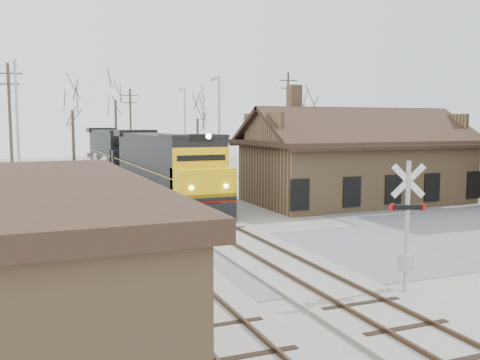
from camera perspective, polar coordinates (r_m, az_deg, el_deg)
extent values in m
plane|color=#A7A297|center=(21.39, 3.51, -8.43)|extent=(140.00, 140.00, 0.00)
cube|color=slate|center=(21.39, 3.52, -8.39)|extent=(60.00, 9.00, 0.03)
cube|color=#A7A297|center=(35.24, -7.08, -2.61)|extent=(3.40, 90.00, 0.12)
cube|color=#473323|center=(35.05, -8.22, -2.49)|extent=(0.08, 90.00, 0.14)
cube|color=#473323|center=(35.41, -5.96, -2.37)|extent=(0.08, 90.00, 0.14)
cube|color=#A7A297|center=(34.37, -14.35, -2.97)|extent=(3.40, 90.00, 0.12)
cube|color=#473323|center=(34.27, -15.55, -2.85)|extent=(0.08, 90.00, 0.14)
cube|color=#473323|center=(34.46, -13.18, -2.74)|extent=(0.08, 90.00, 0.14)
cube|color=olive|center=(37.30, 12.24, 0.78)|extent=(14.00, 8.00, 4.00)
cube|color=black|center=(37.17, 12.31, 4.00)|extent=(15.20, 9.20, 0.30)
cube|color=black|center=(35.28, 14.47, 5.47)|extent=(15.00, 4.71, 2.66)
cube|color=black|center=(39.07, 10.44, 5.60)|extent=(15.00, 4.71, 2.66)
cube|color=olive|center=(36.40, 5.80, 8.32)|extent=(0.80, 0.80, 2.20)
cube|color=black|center=(31.88, -5.49, -2.55)|extent=(2.66, 4.26, 1.06)
cube|color=black|center=(45.22, -10.51, -0.08)|extent=(2.66, 4.26, 1.06)
cube|color=black|center=(38.41, -8.45, 0.16)|extent=(3.19, 21.30, 0.37)
cube|color=maroon|center=(38.44, -8.45, -0.19)|extent=(3.21, 21.30, 0.13)
cube|color=black|center=(39.57, -8.95, 2.72)|extent=(2.77, 15.44, 2.98)
cube|color=black|center=(30.69, -5.02, 1.82)|extent=(3.19, 2.98, 2.98)
cube|color=yellow|center=(29.06, -3.96, -0.20)|extent=(3.19, 1.92, 1.49)
cube|color=black|center=(28.28, -3.26, -3.64)|extent=(2.98, 0.25, 1.06)
cylinder|color=#FFF2CC|center=(27.96, -3.37, 4.69)|extent=(0.30, 0.10, 0.30)
cube|color=black|center=(53.00, -12.24, 0.78)|extent=(2.66, 4.26, 1.06)
cube|color=black|center=(66.64, -14.29, 1.79)|extent=(2.66, 4.26, 1.06)
cube|color=black|center=(59.75, -13.40, 2.15)|extent=(3.19, 21.30, 0.37)
cube|color=maroon|center=(59.76, -13.39, 1.93)|extent=(3.21, 21.30, 0.13)
cube|color=black|center=(60.98, -13.63, 3.78)|extent=(2.77, 15.44, 2.98)
cube|color=black|center=(51.89, -12.12, 3.44)|extent=(3.19, 2.98, 2.98)
cube|color=black|center=(50.16, -11.74, 2.33)|extent=(3.19, 1.92, 1.49)
cube|color=black|center=(49.25, -11.47, 0.40)|extent=(2.98, 0.25, 1.06)
cylinder|color=#A5A8AD|center=(17.80, 17.37, -4.78)|extent=(0.15, 0.15, 4.18)
cube|color=silver|center=(17.59, 17.52, -0.09)|extent=(1.04, 0.40, 1.09)
cube|color=silver|center=(17.59, 17.52, -0.09)|extent=(1.04, 0.40, 1.09)
cube|color=black|center=(17.70, 17.43, -2.78)|extent=(0.94, 0.45, 0.16)
cylinder|color=#B20C0C|center=(17.54, 15.99, -2.82)|extent=(0.26, 0.16, 0.25)
cylinder|color=#B20C0C|center=(17.86, 18.85, -2.75)|extent=(0.26, 0.16, 0.25)
cube|color=#A5A8AD|center=(18.05, 17.25, -8.36)|extent=(0.42, 0.31, 0.52)
cylinder|color=#A5A8AD|center=(24.02, -15.11, -2.10)|extent=(0.14, 0.14, 4.05)
cube|color=silver|center=(23.86, -15.20, 1.28)|extent=(1.06, 0.06, 1.06)
cube|color=silver|center=(23.86, -15.20, 1.28)|extent=(1.06, 0.06, 1.06)
cube|color=black|center=(23.94, -15.15, -0.66)|extent=(0.91, 0.16, 0.15)
cylinder|color=#B20C0C|center=(23.99, -14.06, -0.61)|extent=(0.24, 0.08, 0.24)
cylinder|color=#B20C0C|center=(23.90, -16.23, -0.70)|extent=(0.24, 0.08, 0.24)
cube|color=#A5A8AD|center=(24.20, -15.03, -4.71)|extent=(0.41, 0.30, 0.51)
cylinder|color=#A5A8AD|center=(38.40, -22.63, 4.73)|extent=(0.18, 0.18, 9.53)
cylinder|color=#A5A8AD|center=(39.50, -22.90, 11.52)|extent=(0.12, 1.80, 0.12)
cube|color=#A5A8AD|center=(40.29, -22.88, 11.27)|extent=(0.25, 0.50, 0.12)
cylinder|color=#A5A8AD|center=(43.13, -2.22, 5.01)|extent=(0.18, 0.18, 9.10)
cylinder|color=#A5A8AD|center=(44.12, -2.65, 10.81)|extent=(0.12, 1.80, 0.12)
cube|color=#A5A8AD|center=(44.87, -2.99, 10.61)|extent=(0.25, 0.50, 0.12)
cylinder|color=#A5A8AD|center=(57.81, -5.88, 5.27)|extent=(0.18, 0.18, 9.15)
cylinder|color=#A5A8AD|center=(58.78, -6.18, 9.65)|extent=(0.12, 1.80, 0.12)
cube|color=#A5A8AD|center=(59.55, -6.39, 9.50)|extent=(0.25, 0.50, 0.12)
cylinder|color=#382D23|center=(44.70, -23.28, 5.08)|extent=(0.24, 0.24, 9.91)
cube|color=#382D23|center=(44.86, -23.51, 10.39)|extent=(2.00, 0.10, 0.10)
cube|color=#382D23|center=(44.80, -23.46, 9.37)|extent=(1.60, 0.10, 0.10)
cylinder|color=#382D23|center=(63.24, -11.57, 5.32)|extent=(0.24, 0.24, 9.30)
cube|color=#382D23|center=(63.31, -11.65, 8.80)|extent=(2.00, 0.10, 0.10)
cube|color=#382D23|center=(63.28, -11.63, 8.08)|extent=(1.60, 0.10, 0.10)
cylinder|color=#382D23|center=(55.33, 5.13, 5.94)|extent=(0.24, 0.24, 10.49)
cube|color=#382D23|center=(55.49, 5.17, 10.53)|extent=(2.00, 0.10, 0.10)
cube|color=#382D23|center=(55.44, 5.16, 9.71)|extent=(1.60, 0.10, 0.10)
cylinder|color=#382D23|center=(58.59, -17.34, 3.84)|extent=(0.32, 0.32, 6.69)
cylinder|color=#382D23|center=(69.54, -13.07, 4.92)|extent=(0.32, 0.32, 8.27)
cylinder|color=#382D23|center=(66.24, -4.53, 4.00)|extent=(0.32, 0.32, 5.95)
cylinder|color=#382D23|center=(63.14, 7.44, 3.91)|extent=(0.32, 0.32, 6.05)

